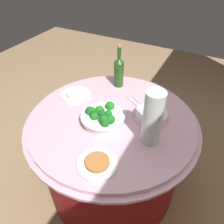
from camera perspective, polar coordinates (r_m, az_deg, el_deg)
The scene contains 10 objects.
ground_plane at distance 2.03m, azimuth 0.00°, elevation -17.52°, with size 6.00×6.00×0.00m, color #9E7F5B.
buffet_table at distance 1.73m, azimuth 0.00°, elevation -10.69°, with size 1.16×1.16×0.74m.
broccoli_bowl at distance 1.40m, azimuth -2.51°, elevation -1.39°, with size 0.28×0.28×0.11m.
plate_stack at distance 1.48m, azimuth 10.01°, elevation -0.74°, with size 0.21×0.21×0.05m.
wine_bottle at distance 1.73m, azimuth 1.77°, elevation 10.50°, with size 0.07×0.07×0.34m.
decorative_fruit_vase at distance 1.23m, azimuth 10.31°, elevation -1.89°, with size 0.11×0.11×0.34m.
serving_tongs at distance 1.61m, azimuth 5.80°, elevation 2.75°, with size 0.12×0.16×0.01m.
food_plate_rice at distance 1.69m, azimuth -9.32°, elevation 4.60°, with size 0.22×0.22×0.03m.
food_plate_peanuts at distance 1.20m, azimuth -3.79°, elevation -12.97°, with size 0.22×0.22×0.03m.
label_placard_front at distance 1.64m, azimuth 10.51°, elevation 4.03°, with size 0.05×0.02×0.05m.
Camera 1 is at (0.99, 0.51, 1.70)m, focal length 35.60 mm.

